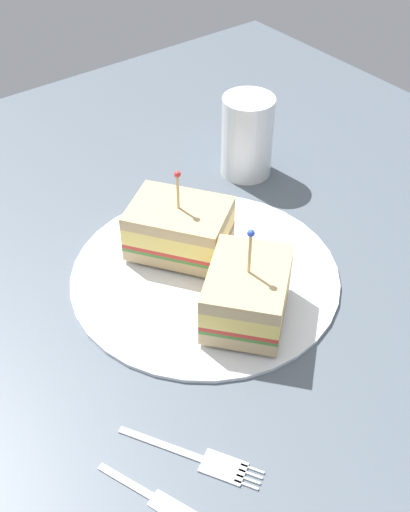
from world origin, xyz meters
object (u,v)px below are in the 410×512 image
(sandwich_half_front, at_px, (183,227))
(sandwich_half_back, at_px, (247,293))
(fork, at_px, (205,460))
(plate, at_px, (205,273))
(knife, at_px, (170,507))
(drink_glass, at_px, (247,141))

(sandwich_half_front, relative_size, sandwich_half_back, 1.04)
(sandwich_half_back, relative_size, fork, 1.08)
(plate, relative_size, sandwich_half_back, 2.32)
(sandwich_half_back, height_order, knife, sandwich_half_back)
(sandwich_half_back, xyz_separation_m, knife, (0.17, 0.12, -0.03))
(plate, relative_size, knife, 2.44)
(plate, bearing_deg, sandwich_half_front, -95.63)
(knife, bearing_deg, fork, -161.30)
(sandwich_half_front, height_order, drink_glass, sandwich_half_front)
(sandwich_half_back, height_order, drink_glass, sandwich_half_back)
(sandwich_half_front, xyz_separation_m, fork, (0.14, 0.22, -0.03))
(plate, xyz_separation_m, sandwich_half_front, (-0.00, -0.05, 0.03))
(plate, bearing_deg, drink_glass, -142.10)
(sandwich_half_front, relative_size, drink_glass, 1.23)
(plate, distance_m, drink_glass, 0.21)
(drink_glass, height_order, fork, drink_glass)
(sandwich_half_back, distance_m, fork, 0.17)
(sandwich_half_front, height_order, fork, sandwich_half_front)
(sandwich_half_front, xyz_separation_m, sandwich_half_back, (0.01, 0.12, 0.00))
(fork, bearing_deg, drink_glass, -134.47)
(sandwich_half_back, bearing_deg, sandwich_half_front, -95.00)
(plate, height_order, drink_glass, drink_glass)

